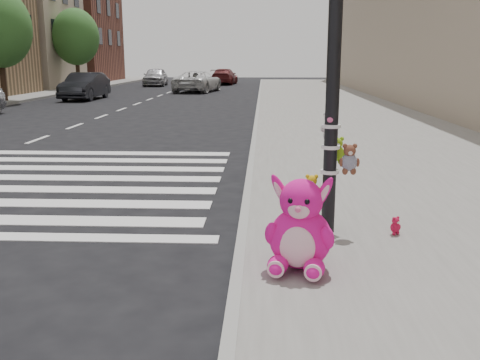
# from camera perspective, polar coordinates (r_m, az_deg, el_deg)

# --- Properties ---
(ground) EXTENTS (120.00, 120.00, 0.00)m
(ground) POSITION_cam_1_polar(r_m,az_deg,el_deg) (5.35, -17.77, -12.31)
(ground) COLOR black
(ground) RESTS_ON ground
(sidewalk_near) EXTENTS (7.00, 80.00, 0.14)m
(sidewalk_near) POSITION_cam_1_polar(r_m,az_deg,el_deg) (15.03, 14.83, 4.21)
(sidewalk_near) COLOR slate
(sidewalk_near) RESTS_ON ground
(curb_edge) EXTENTS (0.12, 80.00, 0.15)m
(curb_edge) POSITION_cam_1_polar(r_m,az_deg,el_deg) (14.69, 1.53, 4.44)
(curb_edge) COLOR gray
(curb_edge) RESTS_ON ground
(bld_far_d) EXTENTS (6.00, 8.00, 10.00)m
(bld_far_d) POSITION_cam_1_polar(r_m,az_deg,el_deg) (43.24, -21.93, 15.66)
(bld_far_d) COLOR gray
(bld_far_d) RESTS_ON ground
(bld_far_e) EXTENTS (6.00, 10.00, 9.00)m
(bld_far_e) POSITION_cam_1_polar(r_m,az_deg,el_deg) (53.46, -16.94, 14.77)
(bld_far_e) COLOR brown
(bld_far_e) RESTS_ON ground
(signal_pole) EXTENTS (0.66, 0.48, 4.00)m
(signal_pole) POSITION_cam_1_polar(r_m,az_deg,el_deg) (6.40, 9.97, 9.43)
(signal_pole) COLOR black
(signal_pole) RESTS_ON sidewalk_near
(tree_far_c) EXTENTS (3.20, 3.20, 5.44)m
(tree_far_c) POSITION_cam_1_polar(r_m,az_deg,el_deg) (39.74, -17.13, 14.38)
(tree_far_c) COLOR #382619
(tree_far_c) RESTS_ON sidewalk_far
(pink_bunny) EXTENTS (0.72, 0.81, 0.98)m
(pink_bunny) POSITION_cam_1_polar(r_m,az_deg,el_deg) (5.38, 6.43, -5.41)
(pink_bunny) COLOR #F21494
(pink_bunny) RESTS_ON sidewalk_near
(red_teddy) EXTENTS (0.19, 0.17, 0.23)m
(red_teddy) POSITION_cam_1_polar(r_m,az_deg,el_deg) (6.73, 16.24, -4.69)
(red_teddy) COLOR #C4133C
(red_teddy) RESTS_ON sidewalk_near
(car_dark_far) EXTENTS (1.61, 4.45, 1.46)m
(car_dark_far) POSITION_cam_1_polar(r_m,az_deg,el_deg) (30.83, -16.21, 9.59)
(car_dark_far) COLOR black
(car_dark_far) RESTS_ON ground
(car_white_near) EXTENTS (3.10, 5.32, 1.39)m
(car_white_near) POSITION_cam_1_polar(r_m,az_deg,el_deg) (36.58, -4.53, 10.44)
(car_white_near) COLOR silver
(car_white_near) RESTS_ON ground
(car_maroon_near) EXTENTS (2.24, 4.75, 1.34)m
(car_maroon_near) POSITION_cam_1_polar(r_m,az_deg,el_deg) (46.94, -1.68, 10.97)
(car_maroon_near) COLOR #57191A
(car_maroon_near) RESTS_ON ground
(car_silver_deep) EXTENTS (2.07, 4.47, 1.48)m
(car_silver_deep) POSITION_cam_1_polar(r_m,az_deg,el_deg) (45.05, -9.00, 10.83)
(car_silver_deep) COLOR #ACABB0
(car_silver_deep) RESTS_ON ground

